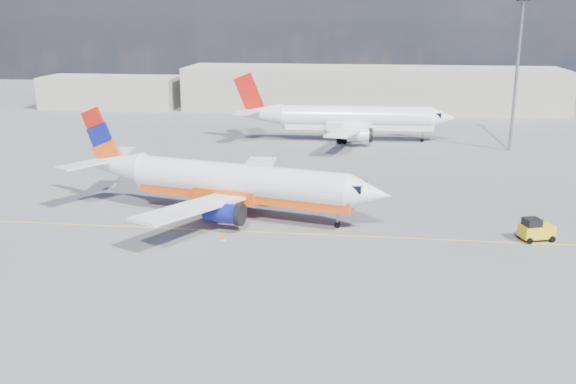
# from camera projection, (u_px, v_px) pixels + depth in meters

# --- Properties ---
(ground) EXTENTS (240.00, 240.00, 0.00)m
(ground) POSITION_uv_depth(u_px,v_px,m) (306.00, 247.00, 51.11)
(ground) COLOR #57575C
(ground) RESTS_ON ground
(taxi_line) EXTENTS (70.00, 0.15, 0.01)m
(taxi_line) POSITION_uv_depth(u_px,v_px,m) (310.00, 234.00, 53.97)
(taxi_line) COLOR yellow
(taxi_line) RESTS_ON ground
(terminal_main) EXTENTS (70.00, 14.00, 8.00)m
(terminal_main) POSITION_uv_depth(u_px,v_px,m) (371.00, 89.00, 121.06)
(terminal_main) COLOR #B2AB99
(terminal_main) RESTS_ON ground
(terminal_annex) EXTENTS (26.00, 10.00, 6.00)m
(terminal_annex) POSITION_uv_depth(u_px,v_px,m) (111.00, 92.00, 124.40)
(terminal_annex) COLOR #B2AB99
(terminal_annex) RESTS_ON ground
(main_jet) EXTENTS (31.03, 23.75, 9.37)m
(main_jet) POSITION_uv_depth(u_px,v_px,m) (230.00, 182.00, 58.24)
(main_jet) COLOR white
(main_jet) RESTS_ON ground
(second_jet) EXTENTS (32.05, 25.32, 9.71)m
(second_jet) POSITION_uv_depth(u_px,v_px,m) (349.00, 119.00, 92.10)
(second_jet) COLOR white
(second_jet) RESTS_ON ground
(gse_tug) EXTENTS (2.97, 2.37, 1.89)m
(gse_tug) POSITION_uv_depth(u_px,v_px,m) (536.00, 230.00, 52.35)
(gse_tug) COLOR black
(gse_tug) RESTS_ON ground
(traffic_cone) EXTENTS (0.40, 0.40, 0.56)m
(traffic_cone) POSITION_uv_depth(u_px,v_px,m) (223.00, 237.00, 52.60)
(traffic_cone) COLOR white
(traffic_cone) RESTS_ON ground
(floodlight_mast) EXTENTS (1.45, 1.45, 19.85)m
(floodlight_mast) POSITION_uv_depth(u_px,v_px,m) (518.00, 61.00, 83.22)
(floodlight_mast) COLOR #94949B
(floodlight_mast) RESTS_ON ground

